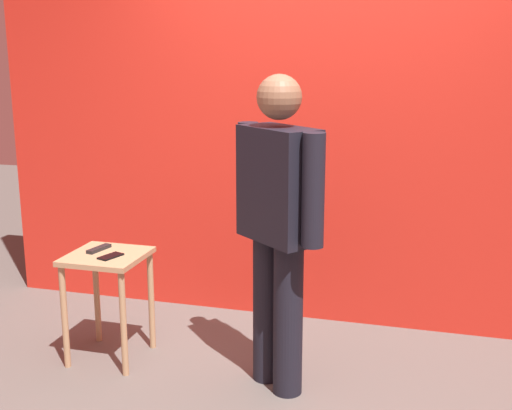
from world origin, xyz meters
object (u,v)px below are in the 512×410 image
(side_table, at_px, (108,276))
(tv_remote, at_px, (99,249))
(cell_phone, at_px, (111,256))
(standing_person, at_px, (278,219))

(side_table, relative_size, tv_remote, 3.73)
(side_table, height_order, tv_remote, tv_remote)
(cell_phone, distance_m, tv_remote, 0.16)
(side_table, bearing_deg, tv_remote, 146.24)
(tv_remote, bearing_deg, cell_phone, -25.43)
(side_table, xyz_separation_m, tv_remote, (-0.07, 0.05, 0.14))
(side_table, height_order, cell_phone, cell_phone)
(standing_person, relative_size, tv_remote, 9.73)
(standing_person, relative_size, side_table, 2.60)
(cell_phone, bearing_deg, standing_person, 17.81)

